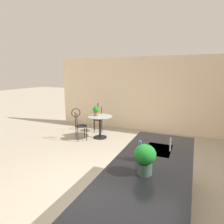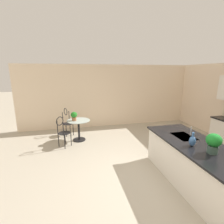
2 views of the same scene
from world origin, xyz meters
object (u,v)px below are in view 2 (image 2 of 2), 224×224
object	(u,v)px
chair_by_island	(63,130)
vase_on_counter	(192,141)
potted_plant_counter_near	(214,142)
potted_plant_on_table	(74,116)
chair_near_window	(67,120)
bistro_table	(79,128)

from	to	relation	value
chair_by_island	vase_on_counter	size ratio (longest dim) A/B	3.62
chair_by_island	potted_plant_counter_near	world-z (taller)	potted_plant_counter_near
vase_on_counter	potted_plant_on_table	bearing A→B (deg)	-142.90
chair_near_window	chair_by_island	distance (m)	1.12
chair_by_island	potted_plant_on_table	bearing A→B (deg)	140.26
chair_by_island	vase_on_counter	xyz separation A→B (m)	(2.59, 2.67, 0.46)
chair_near_window	potted_plant_on_table	bearing A→B (deg)	22.19
bistro_table	potted_plant_counter_near	distance (m)	4.16
chair_by_island	vase_on_counter	distance (m)	3.75
chair_near_window	chair_by_island	world-z (taller)	same
potted_plant_on_table	potted_plant_counter_near	size ratio (longest dim) A/B	0.82
bistro_table	chair_by_island	bearing A→B (deg)	-48.87
chair_near_window	vase_on_counter	xyz separation A→B (m)	(3.70, 2.57, 0.46)
chair_by_island	potted_plant_counter_near	size ratio (longest dim) A/B	2.76
chair_by_island	potted_plant_counter_near	distance (m)	4.12
bistro_table	vase_on_counter	world-z (taller)	vase_on_counter
bistro_table	vase_on_counter	xyz separation A→B (m)	(3.04, 2.16, 0.58)
bistro_table	potted_plant_on_table	size ratio (longest dim) A/B	2.60
potted_plant_on_table	vase_on_counter	world-z (taller)	vase_on_counter
chair_by_island	potted_plant_on_table	xyz separation A→B (m)	(-0.45, 0.37, 0.34)
bistro_table	chair_near_window	xyz separation A→B (m)	(-0.66, -0.41, 0.13)
potted_plant_on_table	vase_on_counter	distance (m)	3.81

